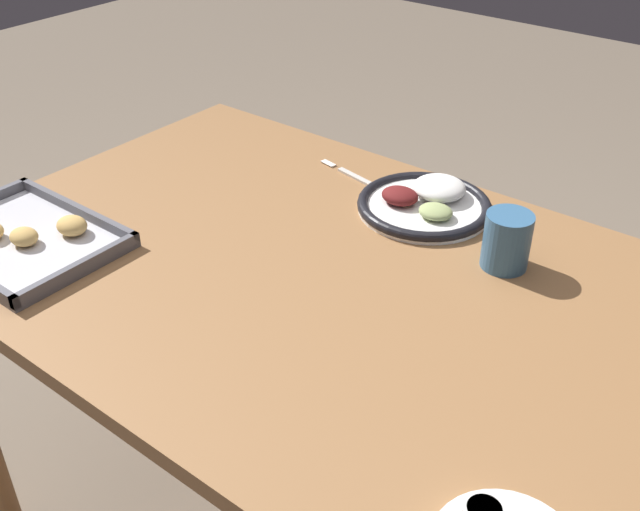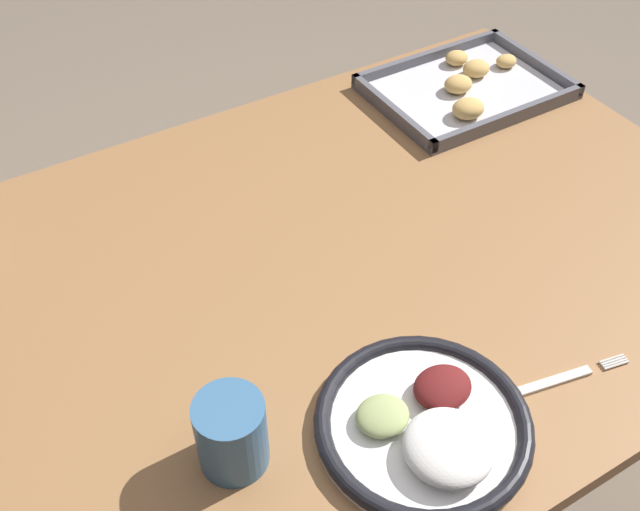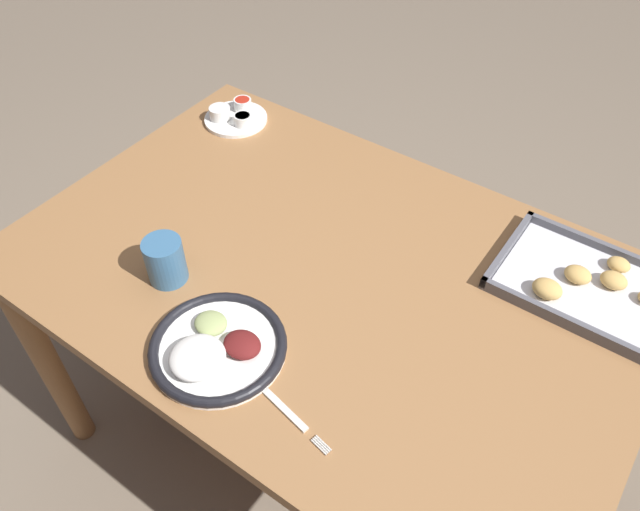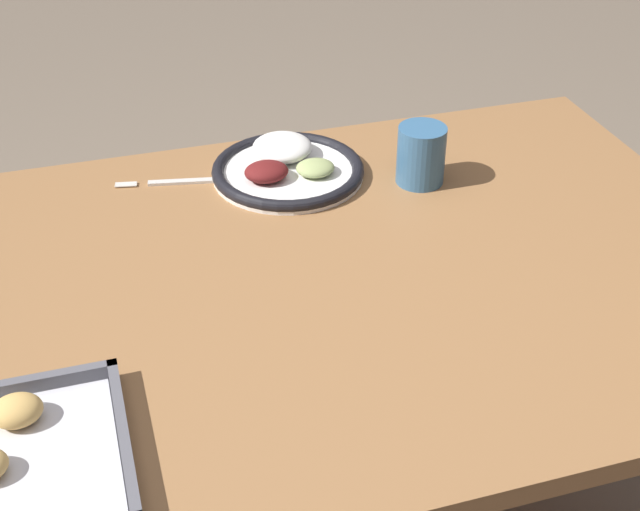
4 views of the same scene
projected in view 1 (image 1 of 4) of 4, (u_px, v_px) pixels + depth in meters
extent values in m
cube|color=olive|center=(314.00, 276.00, 1.24)|extent=(1.27, 0.85, 0.03)
cylinder|color=olive|center=(230.00, 248.00, 1.99)|extent=(0.06, 0.06, 0.70)
cylinder|color=white|center=(424.00, 208.00, 1.39)|extent=(0.25, 0.25, 0.01)
torus|color=black|center=(424.00, 205.00, 1.39)|extent=(0.25, 0.25, 0.02)
ellipsoid|color=white|center=(439.00, 188.00, 1.41)|extent=(0.10, 0.10, 0.03)
ellipsoid|color=maroon|center=(400.00, 196.00, 1.39)|extent=(0.07, 0.06, 0.03)
ellipsoid|color=#9EAD6B|center=(436.00, 212.00, 1.35)|extent=(0.06, 0.06, 0.02)
cube|color=silver|center=(367.00, 183.00, 1.48)|extent=(0.16, 0.04, 0.00)
cylinder|color=silver|center=(330.00, 162.00, 1.56)|extent=(0.03, 0.01, 0.00)
cylinder|color=silver|center=(329.00, 163.00, 1.56)|extent=(0.03, 0.01, 0.00)
cylinder|color=silver|center=(328.00, 163.00, 1.56)|extent=(0.03, 0.01, 0.00)
cylinder|color=silver|center=(327.00, 164.00, 1.56)|extent=(0.03, 0.01, 0.00)
cylinder|color=#51992D|center=(484.00, 510.00, 0.79)|extent=(0.04, 0.04, 0.01)
cube|color=#595960|center=(22.00, 242.00, 1.30)|extent=(0.34, 0.25, 0.01)
cube|color=silver|center=(21.00, 240.00, 1.29)|extent=(0.31, 0.23, 0.00)
cube|color=#595960|center=(76.00, 209.00, 1.37)|extent=(0.34, 0.01, 0.02)
cube|color=#595960|center=(79.00, 268.00, 1.21)|extent=(0.01, 0.25, 0.02)
ellipsoid|color=tan|center=(72.00, 226.00, 1.30)|extent=(0.06, 0.05, 0.03)
ellipsoid|color=tan|center=(24.00, 237.00, 1.27)|extent=(0.05, 0.04, 0.03)
cylinder|color=#38668E|center=(507.00, 241.00, 1.22)|extent=(0.08, 0.08, 0.10)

